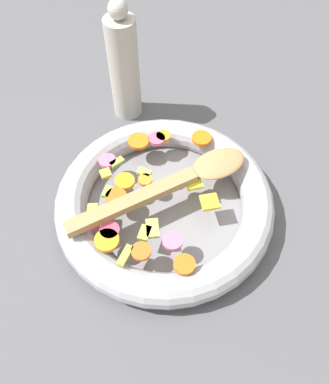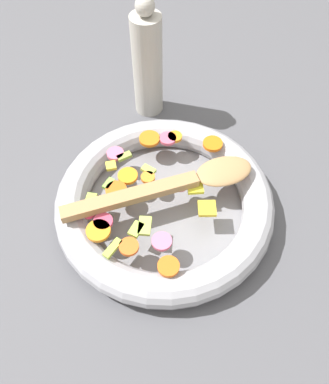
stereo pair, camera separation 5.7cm
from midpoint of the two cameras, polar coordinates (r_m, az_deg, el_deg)
The scene contains 5 objects.
ground_plane at distance 0.61m, azimuth 2.66°, elevation -2.87°, with size 4.00×4.00×0.00m, color #4C4C51.
skillet at distance 0.60m, azimuth 2.75°, elevation -1.73°, with size 0.35×0.35×0.05m.
chopped_vegetables at distance 0.57m, azimuth 0.47°, elevation 0.28°, with size 0.28×0.26×0.01m.
wooden_spoon at distance 0.57m, azimuth 5.35°, elevation 1.22°, with size 0.30×0.08×0.01m.
pepper_mill at distance 0.71m, azimuth -0.18°, elevation 18.78°, with size 0.05×0.05×0.23m.
Camera 2 is at (0.14, 0.30, 0.52)m, focal length 35.00 mm.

